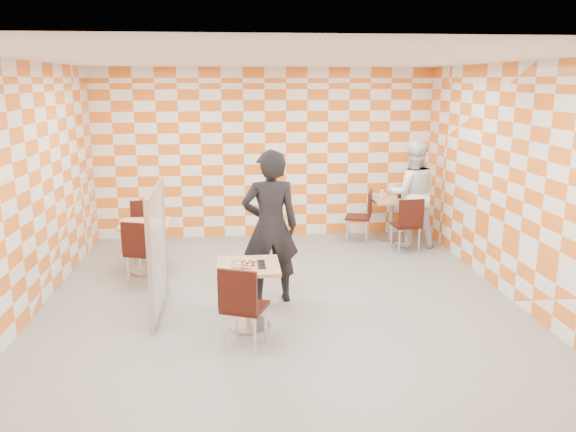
{
  "coord_description": "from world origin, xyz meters",
  "views": [
    {
      "loc": [
        -0.53,
        -6.46,
        2.76
      ],
      "look_at": [
        0.1,
        0.2,
        1.15
      ],
      "focal_mm": 35.0,
      "sensor_mm": 36.0,
      "label": 1
    }
  ],
  "objects_px": {
    "chair_empty_far": "(145,225)",
    "sport_bottle": "(382,193)",
    "chair_main_front": "(242,302)",
    "main_table": "(249,285)",
    "man_dark": "(270,227)",
    "soda_bottle": "(400,193)",
    "partition": "(158,250)",
    "empty_table": "(146,239)",
    "chair_second_front": "(408,221)",
    "second_table": "(391,212)",
    "chair_empty_near": "(141,248)",
    "man_white": "(412,194)",
    "chair_second_side": "(364,212)"
  },
  "relations": [
    {
      "from": "second_table",
      "to": "chair_empty_far",
      "type": "xyz_separation_m",
      "value": [
        -4.18,
        -0.67,
        0.04
      ]
    },
    {
      "from": "partition",
      "to": "chair_main_front",
      "type": "bearing_deg",
      "value": -48.42
    },
    {
      "from": "partition",
      "to": "sport_bottle",
      "type": "distance_m",
      "value": 4.59
    },
    {
      "from": "main_table",
      "to": "soda_bottle",
      "type": "bearing_deg",
      "value": 51.33
    },
    {
      "from": "empty_table",
      "to": "chair_empty_near",
      "type": "height_order",
      "value": "chair_empty_near"
    },
    {
      "from": "main_table",
      "to": "chair_empty_far",
      "type": "bearing_deg",
      "value": 119.93
    },
    {
      "from": "chair_main_front",
      "to": "soda_bottle",
      "type": "xyz_separation_m",
      "value": [
        2.83,
        4.02,
        0.31
      ]
    },
    {
      "from": "chair_empty_far",
      "to": "sport_bottle",
      "type": "xyz_separation_m",
      "value": [
        4.01,
        0.74,
        0.29
      ]
    },
    {
      "from": "main_table",
      "to": "empty_table",
      "type": "height_order",
      "value": "same"
    },
    {
      "from": "main_table",
      "to": "empty_table",
      "type": "bearing_deg",
      "value": 125.16
    },
    {
      "from": "chair_empty_far",
      "to": "chair_second_front",
      "type": "bearing_deg",
      "value": -1.7
    },
    {
      "from": "man_dark",
      "to": "second_table",
      "type": "bearing_deg",
      "value": -135.72
    },
    {
      "from": "partition",
      "to": "empty_table",
      "type": "bearing_deg",
      "value": 104.03
    },
    {
      "from": "chair_empty_far",
      "to": "sport_bottle",
      "type": "distance_m",
      "value": 4.09
    },
    {
      "from": "man_white",
      "to": "chair_second_side",
      "type": "bearing_deg",
      "value": -12.88
    },
    {
      "from": "chair_empty_near",
      "to": "partition",
      "type": "distance_m",
      "value": 1.05
    },
    {
      "from": "empty_table",
      "to": "chair_main_front",
      "type": "xyz_separation_m",
      "value": [
        1.37,
        -2.66,
        0.04
      ]
    },
    {
      "from": "sport_bottle",
      "to": "chair_second_front",
      "type": "bearing_deg",
      "value": -75.6
    },
    {
      "from": "chair_empty_far",
      "to": "man_white",
      "type": "relative_size",
      "value": 0.51
    },
    {
      "from": "chair_empty_near",
      "to": "man_white",
      "type": "xyz_separation_m",
      "value": [
        4.28,
        1.55,
        0.36
      ]
    },
    {
      "from": "chair_empty_near",
      "to": "sport_bottle",
      "type": "distance_m",
      "value": 4.37
    },
    {
      "from": "chair_main_front",
      "to": "partition",
      "type": "distance_m",
      "value": 1.5
    },
    {
      "from": "empty_table",
      "to": "chair_second_front",
      "type": "height_order",
      "value": "chair_second_front"
    },
    {
      "from": "main_table",
      "to": "chair_empty_near",
      "type": "distance_m",
      "value": 2.06
    },
    {
      "from": "second_table",
      "to": "main_table",
      "type": "bearing_deg",
      "value": -127.42
    },
    {
      "from": "chair_second_side",
      "to": "man_dark",
      "type": "bearing_deg",
      "value": -125.26
    },
    {
      "from": "chair_second_front",
      "to": "chair_empty_near",
      "type": "distance_m",
      "value": 4.25
    },
    {
      "from": "chair_second_side",
      "to": "chair_empty_near",
      "type": "xyz_separation_m",
      "value": [
        -3.52,
        -1.82,
        0.0
      ]
    },
    {
      "from": "second_table",
      "to": "soda_bottle",
      "type": "relative_size",
      "value": 3.26
    },
    {
      "from": "chair_second_side",
      "to": "man_dark",
      "type": "xyz_separation_m",
      "value": [
        -1.78,
        -2.52,
        0.43
      ]
    },
    {
      "from": "soda_bottle",
      "to": "man_white",
      "type": "bearing_deg",
      "value": -76.19
    },
    {
      "from": "empty_table",
      "to": "sport_bottle",
      "type": "relative_size",
      "value": 3.75
    },
    {
      "from": "partition",
      "to": "chair_second_side",
      "type": "bearing_deg",
      "value": 41.39
    },
    {
      "from": "chair_empty_near",
      "to": "partition",
      "type": "bearing_deg",
      "value": -69.02
    },
    {
      "from": "partition",
      "to": "soda_bottle",
      "type": "bearing_deg",
      "value": 37.33
    },
    {
      "from": "sport_bottle",
      "to": "chair_empty_near",
      "type": "bearing_deg",
      "value": -152.74
    },
    {
      "from": "empty_table",
      "to": "chair_second_side",
      "type": "bearing_deg",
      "value": 19.11
    },
    {
      "from": "chair_main_front",
      "to": "sport_bottle",
      "type": "height_order",
      "value": "sport_bottle"
    },
    {
      "from": "man_dark",
      "to": "sport_bottle",
      "type": "bearing_deg",
      "value": -132.9
    },
    {
      "from": "chair_empty_far",
      "to": "man_dark",
      "type": "relative_size",
      "value": 0.47
    },
    {
      "from": "empty_table",
      "to": "man_dark",
      "type": "height_order",
      "value": "man_dark"
    },
    {
      "from": "chair_second_front",
      "to": "soda_bottle",
      "type": "relative_size",
      "value": 4.02
    },
    {
      "from": "chair_empty_far",
      "to": "soda_bottle",
      "type": "xyz_separation_m",
      "value": [
        4.32,
        0.7,
        0.31
      ]
    },
    {
      "from": "main_table",
      "to": "man_dark",
      "type": "distance_m",
      "value": 0.96
    },
    {
      "from": "sport_bottle",
      "to": "chair_second_side",
      "type": "bearing_deg",
      "value": -153.72
    },
    {
      "from": "second_table",
      "to": "chair_main_front",
      "type": "xyz_separation_m",
      "value": [
        -2.69,
        -3.99,
        0.04
      ]
    },
    {
      "from": "chair_second_front",
      "to": "soda_bottle",
      "type": "height_order",
      "value": "soda_bottle"
    },
    {
      "from": "chair_main_front",
      "to": "sport_bottle",
      "type": "bearing_deg",
      "value": 58.11
    },
    {
      "from": "chair_second_front",
      "to": "sport_bottle",
      "type": "xyz_separation_m",
      "value": [
        -0.22,
        0.87,
        0.29
      ]
    },
    {
      "from": "chair_second_side",
      "to": "sport_bottle",
      "type": "height_order",
      "value": "sport_bottle"
    }
  ]
}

